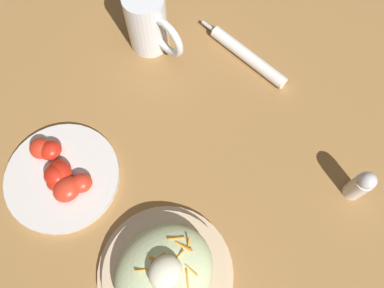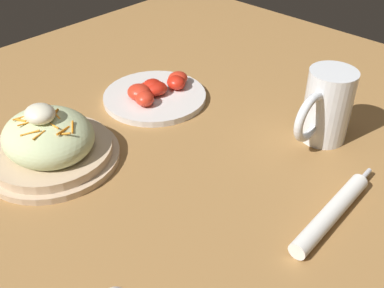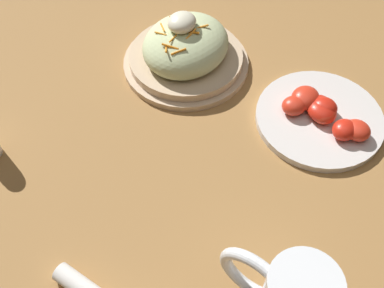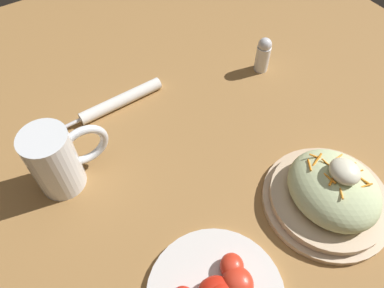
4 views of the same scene
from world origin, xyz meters
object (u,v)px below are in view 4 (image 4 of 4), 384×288
at_px(beer_mug, 57,162).
at_px(napkin_roll, 121,101).
at_px(salad_plate, 331,193).
at_px(salt_shaker, 263,54).

height_order(beer_mug, napkin_roll, beer_mug).
xyz_separation_m(salad_plate, napkin_roll, (-0.41, -0.20, -0.02)).
xyz_separation_m(napkin_roll, salt_shaker, (0.07, 0.33, 0.03)).
height_order(salad_plate, salt_shaker, salad_plate).
distance_m(salad_plate, napkin_roll, 0.46).
bearing_deg(salad_plate, napkin_roll, -154.36).
bearing_deg(beer_mug, napkin_roll, 124.50).
bearing_deg(salt_shaker, beer_mug, -85.03).
relative_size(napkin_roll, salt_shaker, 2.63).
distance_m(salad_plate, beer_mug, 0.47).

